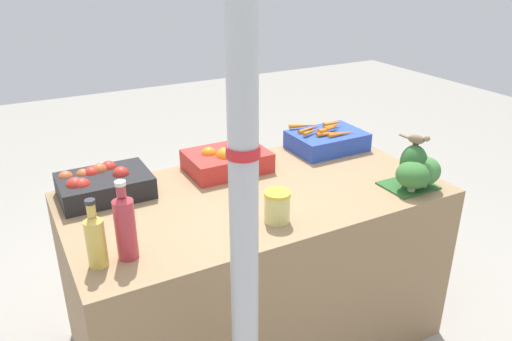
% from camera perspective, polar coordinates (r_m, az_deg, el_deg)
% --- Properties ---
extents(ground_plane, '(10.00, 10.00, 0.00)m').
position_cam_1_polar(ground_plane, '(2.59, 0.00, -18.14)').
color(ground_plane, gray).
extents(market_table, '(1.61, 0.85, 0.78)m').
position_cam_1_polar(market_table, '(2.35, 0.00, -11.03)').
color(market_table, '#937551').
rests_on(market_table, ground_plane).
extents(support_pole, '(0.09, 0.09, 2.30)m').
position_cam_1_polar(support_pole, '(1.33, -1.43, -2.34)').
color(support_pole, '#B7BABF').
rests_on(support_pole, ground_plane).
extents(apple_crate, '(0.37, 0.27, 0.13)m').
position_cam_1_polar(apple_crate, '(2.19, -17.19, -1.46)').
color(apple_crate, black).
rests_on(apple_crate, market_table).
extents(orange_crate, '(0.37, 0.27, 0.13)m').
position_cam_1_polar(orange_crate, '(2.34, -3.13, 1.27)').
color(orange_crate, red).
rests_on(orange_crate, market_table).
extents(carrot_crate, '(0.37, 0.28, 0.13)m').
position_cam_1_polar(carrot_crate, '(2.62, 8.09, 3.49)').
color(carrot_crate, '#2847B7').
rests_on(carrot_crate, market_table).
extents(broccoli_pile, '(0.22, 0.21, 0.19)m').
position_cam_1_polar(broccoli_pile, '(2.25, 17.88, 0.01)').
color(broccoli_pile, '#2D602D').
rests_on(broccoli_pile, market_table).
extents(juice_bottle_golden, '(0.06, 0.06, 0.24)m').
position_cam_1_polar(juice_bottle_golden, '(1.70, -17.87, -7.43)').
color(juice_bottle_golden, gold).
rests_on(juice_bottle_golden, market_table).
extents(juice_bottle_ruby, '(0.07, 0.07, 0.28)m').
position_cam_1_polar(juice_bottle_ruby, '(1.71, -14.72, -6.09)').
color(juice_bottle_ruby, '#B2333D').
rests_on(juice_bottle_ruby, market_table).
extents(pickle_jar, '(0.10, 0.10, 0.12)m').
position_cam_1_polar(pickle_jar, '(1.90, 2.44, -4.14)').
color(pickle_jar, '#D1CC75').
rests_on(pickle_jar, market_table).
extents(sparrow_bird, '(0.08, 0.13, 0.05)m').
position_cam_1_polar(sparrow_bird, '(2.23, 17.97, 3.43)').
color(sparrow_bird, '#4C3D2D').
rests_on(sparrow_bird, broccoli_pile).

